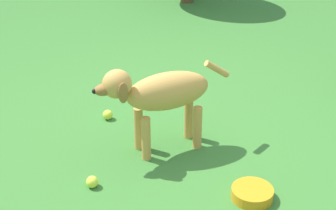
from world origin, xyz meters
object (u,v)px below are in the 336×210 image
object	(u,v)px
tennis_ball_0	(92,182)
water_bowl	(252,193)
dog	(160,94)
tennis_ball_2	(138,96)
tennis_ball_1	(108,115)

from	to	relation	value
tennis_ball_0	water_bowl	bearing A→B (deg)	40.03
dog	tennis_ball_2	world-z (taller)	dog
tennis_ball_2	water_bowl	xyz separation A→B (m)	(1.26, -0.29, -0.00)
tennis_ball_2	water_bowl	size ratio (longest dim) A/B	0.30
dog	tennis_ball_0	bearing A→B (deg)	23.40
dog	tennis_ball_1	distance (m)	0.61
tennis_ball_0	tennis_ball_2	xyz separation A→B (m)	(-0.60, 0.84, 0.00)
tennis_ball_0	tennis_ball_1	bearing A→B (deg)	135.98
dog	tennis_ball_0	size ratio (longest dim) A/B	12.03
dog	tennis_ball_0	xyz separation A→B (m)	(0.02, -0.52, -0.34)
water_bowl	tennis_ball_0	bearing A→B (deg)	-139.97
dog	water_bowl	world-z (taller)	dog
tennis_ball_2	water_bowl	bearing A→B (deg)	-13.06
dog	tennis_ball_1	world-z (taller)	dog
tennis_ball_1	tennis_ball_2	xyz separation A→B (m)	(-0.07, 0.32, 0.00)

